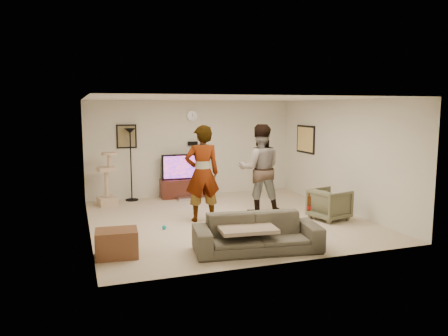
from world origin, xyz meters
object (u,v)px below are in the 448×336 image
object	(u,v)px
person_left	(202,174)
person_right	(260,169)
tv	(183,167)
cat_tree	(106,179)
beer_bottle	(309,203)
armchair	(330,204)
side_table	(117,243)
floor_lamp	(131,165)
tv_stand	(183,188)
sofa	(257,233)

from	to	relation	value
person_left	person_right	distance (m)	1.41
tv	cat_tree	distance (m)	1.98
beer_bottle	armchair	world-z (taller)	beer_bottle
tv	cat_tree	size ratio (longest dim) A/B	0.85
person_left	side_table	distance (m)	2.64
tv	person_right	world-z (taller)	person_right
floor_lamp	person_right	distance (m)	3.37
side_table	floor_lamp	bearing A→B (deg)	79.60
floor_lamp	cat_tree	size ratio (longest dim) A/B	1.40
tv_stand	beer_bottle	world-z (taller)	beer_bottle
floor_lamp	beer_bottle	world-z (taller)	floor_lamp
side_table	cat_tree	bearing A→B (deg)	87.94
tv	armchair	size ratio (longest dim) A/B	1.54
person_left	armchair	distance (m)	2.73
floor_lamp	beer_bottle	size ratio (longest dim) A/B	7.22
sofa	beer_bottle	distance (m)	1.03
armchair	side_table	distance (m)	4.52
armchair	side_table	world-z (taller)	armchair
tv_stand	cat_tree	xyz separation A→B (m)	(-1.94, -0.35, 0.40)
tv_stand	person_right	size ratio (longest dim) A/B	0.58
floor_lamp	armchair	size ratio (longest dim) A/B	2.54
person_left	person_right	size ratio (longest dim) A/B	1.01
tv_stand	beer_bottle	distance (m)	4.74
tv	beer_bottle	distance (m)	4.72
floor_lamp	sofa	distance (m)	4.89
cat_tree	sofa	bearing A→B (deg)	-64.19
tv_stand	person_left	xyz separation A→B (m)	(-0.19, -2.46, 0.75)
beer_bottle	floor_lamp	bearing A→B (deg)	117.00
sofa	armchair	xyz separation A→B (m)	(2.23, 1.38, 0.02)
floor_lamp	person_right	world-z (taller)	person_right
tv_stand	beer_bottle	bearing A→B (deg)	-77.05
person_right	tv	bearing A→B (deg)	-46.15
sofa	beer_bottle	world-z (taller)	beer_bottle
sofa	floor_lamp	bearing A→B (deg)	115.04
beer_bottle	person_left	bearing A→B (deg)	120.21
floor_lamp	sofa	xyz separation A→B (m)	(1.42, -4.64, -0.60)
tv_stand	floor_lamp	xyz separation A→B (m)	(-1.31, 0.04, 0.66)
cat_tree	person_right	size ratio (longest dim) A/B	0.65
armchair	cat_tree	bearing A→B (deg)	42.59
tv_stand	person_left	distance (m)	2.58
floor_lamp	cat_tree	world-z (taller)	floor_lamp
floor_lamp	cat_tree	distance (m)	0.79
floor_lamp	armchair	xyz separation A→B (m)	(3.66, -3.26, -0.58)
tv	person_right	size ratio (longest dim) A/B	0.56
sofa	person_left	bearing A→B (deg)	106.03
tv	floor_lamp	xyz separation A→B (m)	(-1.31, 0.04, 0.10)
tv	beer_bottle	bearing A→B (deg)	-77.05
side_table	tv_stand	bearing A→B (deg)	63.34
tv_stand	tv	bearing A→B (deg)	0.00
tv	person_left	bearing A→B (deg)	-94.36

